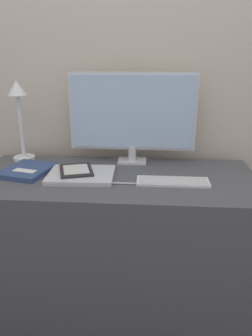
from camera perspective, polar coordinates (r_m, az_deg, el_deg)
The scene contains 10 objects.
ground_plane at distance 1.84m, azimuth -2.36°, elevation -25.92°, with size 10.00×10.00×0.00m, color #38383D.
wall_back at distance 1.86m, azimuth -0.78°, elevation 16.14°, with size 3.60×0.05×2.40m.
desk at distance 1.76m, azimuth -1.79°, elevation -12.84°, with size 1.37×0.60×0.74m.
monitor at distance 1.73m, azimuth 1.14°, elevation 9.29°, with size 0.66×0.11×0.48m.
keyboard at distance 1.52m, azimuth 8.16°, elevation -2.35°, with size 0.33×0.11×0.01m.
laptop at distance 1.59m, azimuth -7.81°, elevation -1.21°, with size 0.32×0.25×0.02m.
ereader at distance 1.61m, azimuth -8.69°, elevation -0.36°, with size 0.20×0.23×0.01m.
desk_lamp at distance 1.85m, azimuth -18.11°, elevation 9.50°, with size 0.12×0.12×0.43m.
notebook at distance 1.70m, azimuth -16.76°, elevation -0.40°, with size 0.26×0.29×0.03m.
pen at distance 1.50m, azimuth -0.90°, elevation -2.68°, with size 0.14×0.01×0.01m.
Camera 1 is at (0.17, -1.27, 1.32)m, focal length 35.00 mm.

